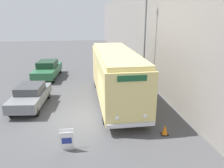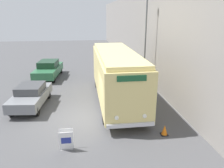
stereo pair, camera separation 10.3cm
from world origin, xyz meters
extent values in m
plane|color=#4C4C4F|center=(0.00, 0.00, 0.00)|extent=(80.00, 80.00, 0.00)
cube|color=gray|center=(6.15, 10.00, 3.92)|extent=(0.30, 60.00, 7.84)
cylinder|color=black|center=(1.41, -0.87, 0.48)|extent=(0.28, 0.95, 0.95)
cylinder|color=black|center=(3.61, -0.87, 0.48)|extent=(0.28, 0.95, 0.95)
cylinder|color=black|center=(1.41, 5.55, 0.48)|extent=(0.28, 0.95, 0.95)
cylinder|color=black|center=(3.61, 5.55, 0.48)|extent=(0.28, 0.95, 0.95)
cube|color=#E5D17F|center=(2.51, 2.34, 1.85)|extent=(2.52, 9.23, 2.74)
cube|color=#F3DD87|center=(2.51, 2.34, 3.33)|extent=(2.32, 8.86, 0.24)
cube|color=silver|center=(2.51, -2.33, 0.60)|extent=(2.39, 0.12, 0.20)
sphere|color=white|center=(1.82, -2.30, 1.03)|extent=(0.22, 0.22, 0.22)
sphere|color=white|center=(3.20, -2.30, 1.03)|extent=(0.22, 0.22, 0.22)
cube|color=#19512D|center=(2.51, -2.29, 2.96)|extent=(1.38, 0.06, 0.28)
cube|color=gray|center=(-0.55, -3.03, 0.00)|extent=(0.56, 0.20, 0.01)
cube|color=white|center=(-0.55, -3.11, 0.46)|extent=(0.62, 0.19, 0.93)
cube|color=white|center=(-0.55, -2.95, 0.46)|extent=(0.62, 0.19, 0.93)
cube|color=navy|center=(-0.55, -3.13, 0.49)|extent=(0.44, 0.06, 0.33)
cylinder|color=#595E60|center=(5.18, 4.95, 3.51)|extent=(0.12, 0.12, 7.02)
cylinder|color=black|center=(-4.00, 0.83, 0.36)|extent=(0.22, 0.72, 0.72)
cylinder|color=black|center=(-2.49, 0.67, 0.36)|extent=(0.22, 0.72, 0.72)
cylinder|color=black|center=(-3.72, 3.62, 0.36)|extent=(0.22, 0.72, 0.72)
cylinder|color=black|center=(-2.21, 3.46, 0.36)|extent=(0.22, 0.72, 0.72)
cube|color=slate|center=(-3.10, 2.15, 0.67)|extent=(2.19, 4.36, 0.62)
cube|color=#3F4043|center=(-3.09, 2.25, 1.21)|extent=(1.69, 2.03, 0.47)
cylinder|color=black|center=(-3.92, 7.47, 0.33)|extent=(0.22, 0.67, 0.67)
cylinder|color=black|center=(-2.29, 7.31, 0.33)|extent=(0.22, 0.67, 0.67)
cylinder|color=black|center=(-3.60, 10.78, 0.33)|extent=(0.22, 0.67, 0.67)
cylinder|color=black|center=(-1.96, 10.61, 0.33)|extent=(0.22, 0.67, 0.67)
cube|color=#2D6642|center=(-2.94, 9.04, 0.68)|extent=(2.36, 4.89, 0.69)
cube|color=#193824|center=(-2.93, 9.16, 1.31)|extent=(1.82, 2.27, 0.57)
cube|color=black|center=(4.22, -2.45, 0.01)|extent=(0.36, 0.36, 0.03)
cone|color=orange|center=(4.22, -2.45, 0.27)|extent=(0.30, 0.30, 0.49)
camera|label=1|loc=(0.22, -11.63, 5.75)|focal=35.00mm
camera|label=2|loc=(0.33, -11.65, 5.75)|focal=35.00mm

